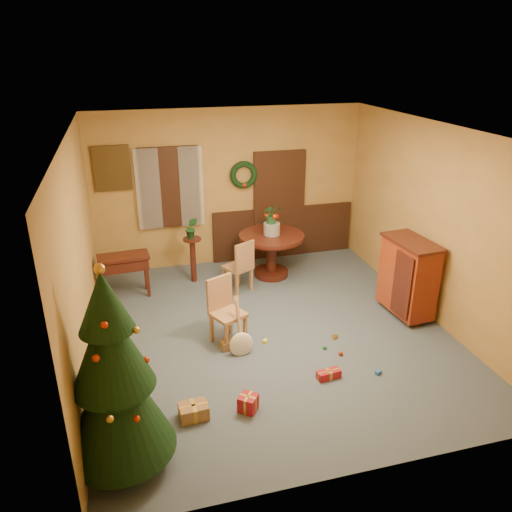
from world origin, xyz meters
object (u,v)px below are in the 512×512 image
object	(u,v)px
christmas_tree	(114,376)
sideboard	(408,276)
dining_table	(271,247)
chair_near	(225,308)
writing_desk	(124,266)

from	to	relation	value
christmas_tree	sideboard	size ratio (longest dim) A/B	1.78
dining_table	christmas_tree	bearing A→B (deg)	-125.01
chair_near	sideboard	world-z (taller)	sideboard
christmas_tree	dining_table	bearing A→B (deg)	54.99
dining_table	writing_desk	bearing A→B (deg)	-177.03
dining_table	sideboard	world-z (taller)	sideboard
christmas_tree	sideboard	bearing A→B (deg)	24.50
dining_table	chair_near	bearing A→B (deg)	-123.42
christmas_tree	writing_desk	world-z (taller)	christmas_tree
chair_near	writing_desk	xyz separation A→B (m)	(-1.32, 1.77, 0.04)
chair_near	sideboard	distance (m)	2.85
christmas_tree	writing_desk	bearing A→B (deg)	87.99
writing_desk	sideboard	distance (m)	4.53
chair_near	christmas_tree	bearing A→B (deg)	-126.50
chair_near	writing_desk	bearing A→B (deg)	126.75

